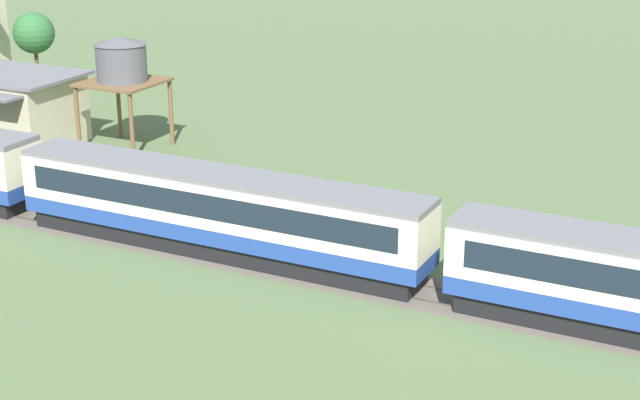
# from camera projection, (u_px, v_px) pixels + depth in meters

# --- Properties ---
(passenger_train) EXTENTS (113.08, 2.95, 4.11)m
(passenger_train) POSITION_uv_depth(u_px,v_px,m) (222.00, 209.00, 46.86)
(passenger_train) COLOR #234293
(passenger_train) RESTS_ON ground_plane
(railway_track) EXTENTS (151.95, 3.60, 0.04)m
(railway_track) POSITION_uv_depth(u_px,v_px,m) (270.00, 262.00, 46.53)
(railway_track) COLOR #665B51
(railway_track) RESTS_ON ground_plane
(water_tower) EXTENTS (4.77, 4.77, 7.42)m
(water_tower) POSITION_uv_depth(u_px,v_px,m) (121.00, 63.00, 62.63)
(water_tower) COLOR brown
(water_tower) RESTS_ON ground_plane
(yard_tree_1) EXTENTS (3.18, 3.18, 6.89)m
(yard_tree_1) POSITION_uv_depth(u_px,v_px,m) (34.00, 33.00, 75.55)
(yard_tree_1) COLOR brown
(yard_tree_1) RESTS_ON ground_plane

